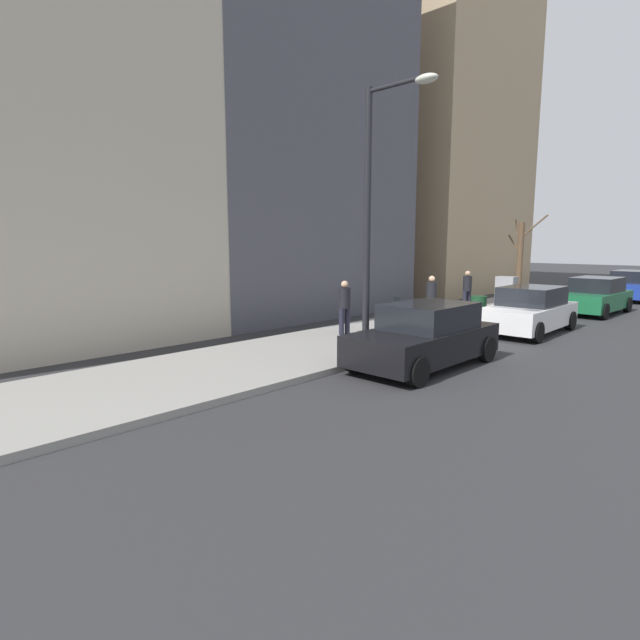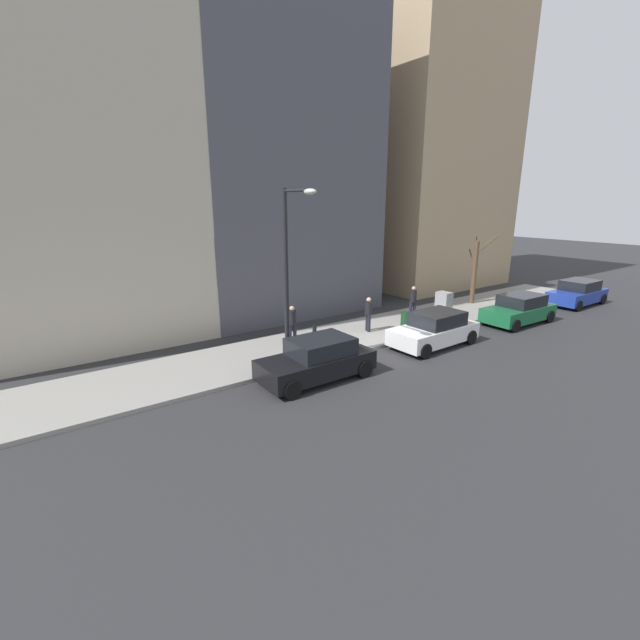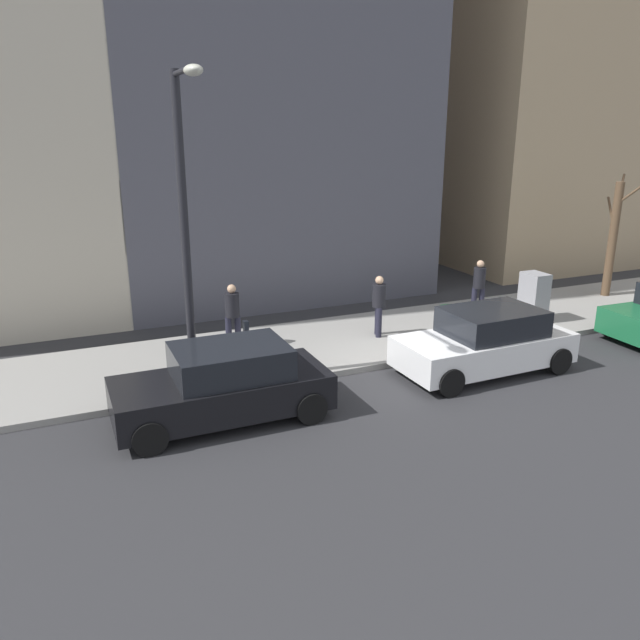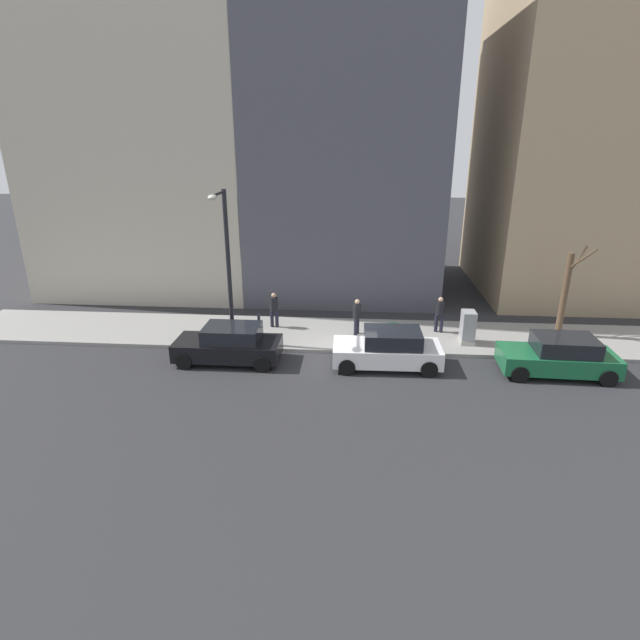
{
  "view_description": "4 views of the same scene",
  "coord_description": "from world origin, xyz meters",
  "px_view_note": "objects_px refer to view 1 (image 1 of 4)",
  "views": [
    {
      "loc": [
        -7.43,
        14.91,
        2.96
      ],
      "look_at": [
        1.89,
        5.3,
        0.88
      ],
      "focal_mm": 28.0,
      "sensor_mm": 36.0,
      "label": 1
    },
    {
      "loc": [
        -12.77,
        12.98,
        6.25
      ],
      "look_at": [
        1.15,
        3.03,
        1.43
      ],
      "focal_mm": 24.0,
      "sensor_mm": 36.0,
      "label": 2
    },
    {
      "loc": [
        -12.21,
        7.53,
        5.59
      ],
      "look_at": [
        1.69,
        1.46,
        0.88
      ],
      "focal_mm": 35.0,
      "sensor_mm": 36.0,
      "label": 3
    },
    {
      "loc": [
        -19.17,
        -0.32,
        8.51
      ],
      "look_at": [
        -0.14,
        1.15,
        1.54
      ],
      "focal_mm": 28.0,
      "sensor_mm": 36.0,
      "label": 4
    }
  ],
  "objects_px": {
    "parked_car_black": "(425,336)",
    "office_block_center": "(252,114)",
    "bare_tree": "(520,259)",
    "pedestrian_far_corner": "(345,304)",
    "pedestrian_near_meter": "(467,288)",
    "pedestrian_midblock": "(431,296)",
    "parked_car_green": "(595,296)",
    "office_tower_left": "(419,127)",
    "parked_car_white": "(529,311)",
    "parking_meter": "(396,316)",
    "trash_bin": "(478,308)",
    "parked_car_blue": "(631,286)",
    "streetlamp": "(376,199)",
    "utility_box": "(506,294)"
  },
  "relations": [
    {
      "from": "pedestrian_midblock",
      "to": "office_block_center",
      "type": "bearing_deg",
      "value": -153.5
    },
    {
      "from": "office_tower_left",
      "to": "parked_car_white",
      "type": "bearing_deg",
      "value": 136.56
    },
    {
      "from": "parked_car_blue",
      "to": "pedestrian_near_meter",
      "type": "bearing_deg",
      "value": 72.12
    },
    {
      "from": "parked_car_black",
      "to": "office_tower_left",
      "type": "distance_m",
      "value": 23.25
    },
    {
      "from": "trash_bin",
      "to": "pedestrian_midblock",
      "type": "height_order",
      "value": "pedestrian_midblock"
    },
    {
      "from": "office_tower_left",
      "to": "pedestrian_far_corner",
      "type": "bearing_deg",
      "value": 116.78
    },
    {
      "from": "parked_car_blue",
      "to": "streetlamp",
      "type": "bearing_deg",
      "value": 86.67
    },
    {
      "from": "streetlamp",
      "to": "office_tower_left",
      "type": "height_order",
      "value": "office_tower_left"
    },
    {
      "from": "bare_tree",
      "to": "parked_car_black",
      "type": "bearing_deg",
      "value": 104.51
    },
    {
      "from": "parked_car_green",
      "to": "pedestrian_far_corner",
      "type": "height_order",
      "value": "pedestrian_far_corner"
    },
    {
      "from": "parked_car_black",
      "to": "trash_bin",
      "type": "xyz_separation_m",
      "value": [
        1.97,
        -6.65,
        -0.14
      ]
    },
    {
      "from": "streetlamp",
      "to": "bare_tree",
      "type": "relative_size",
      "value": 1.56
    },
    {
      "from": "streetlamp",
      "to": "bare_tree",
      "type": "height_order",
      "value": "streetlamp"
    },
    {
      "from": "parked_car_black",
      "to": "bare_tree",
      "type": "xyz_separation_m",
      "value": [
        3.68,
        -14.21,
        1.41
      ]
    },
    {
      "from": "parked_car_blue",
      "to": "parked_car_green",
      "type": "relative_size",
      "value": 0.99
    },
    {
      "from": "parked_car_blue",
      "to": "parked_car_green",
      "type": "distance_m",
      "value": 6.8
    },
    {
      "from": "pedestrian_near_meter",
      "to": "pedestrian_far_corner",
      "type": "xyz_separation_m",
      "value": [
        0.07,
        7.6,
        0.0
      ]
    },
    {
      "from": "parked_car_green",
      "to": "office_tower_left",
      "type": "xyz_separation_m",
      "value": [
        12.1,
        -4.84,
        9.39
      ]
    },
    {
      "from": "pedestrian_near_meter",
      "to": "pedestrian_midblock",
      "type": "distance_m",
      "value": 3.79
    },
    {
      "from": "utility_box",
      "to": "office_block_center",
      "type": "height_order",
      "value": "office_block_center"
    },
    {
      "from": "parked_car_white",
      "to": "trash_bin",
      "type": "bearing_deg",
      "value": -10.11
    },
    {
      "from": "parking_meter",
      "to": "trash_bin",
      "type": "xyz_separation_m",
      "value": [
        0.45,
        -5.72,
        -0.38
      ]
    },
    {
      "from": "parked_car_blue",
      "to": "trash_bin",
      "type": "distance_m",
      "value": 13.07
    },
    {
      "from": "parked_car_green",
      "to": "parked_car_black",
      "type": "bearing_deg",
      "value": 90.87
    },
    {
      "from": "parked_car_white",
      "to": "pedestrian_far_corner",
      "type": "xyz_separation_m",
      "value": [
        3.63,
        5.11,
        0.35
      ]
    },
    {
      "from": "parked_car_blue",
      "to": "parked_car_white",
      "type": "height_order",
      "value": "same"
    },
    {
      "from": "trash_bin",
      "to": "utility_box",
      "type": "bearing_deg",
      "value": -82.89
    },
    {
      "from": "bare_tree",
      "to": "office_block_center",
      "type": "relative_size",
      "value": 0.24
    },
    {
      "from": "parked_car_green",
      "to": "office_block_center",
      "type": "xyz_separation_m",
      "value": [
        11.91,
        8.55,
        7.77
      ]
    },
    {
      "from": "parked_car_green",
      "to": "parked_car_black",
      "type": "distance_m",
      "value": 12.77
    },
    {
      "from": "parked_car_blue",
      "to": "parked_car_white",
      "type": "bearing_deg",
      "value": 90.49
    },
    {
      "from": "parked_car_green",
      "to": "pedestrian_far_corner",
      "type": "xyz_separation_m",
      "value": [
        3.83,
        11.54,
        0.35
      ]
    },
    {
      "from": "parking_meter",
      "to": "pedestrian_near_meter",
      "type": "relative_size",
      "value": 0.81
    },
    {
      "from": "parked_car_white",
      "to": "parking_meter",
      "type": "bearing_deg",
      "value": 73.41
    },
    {
      "from": "parking_meter",
      "to": "trash_bin",
      "type": "height_order",
      "value": "parking_meter"
    },
    {
      "from": "trash_bin",
      "to": "parked_car_blue",
      "type": "bearing_deg",
      "value": -98.7
    },
    {
      "from": "parked_car_blue",
      "to": "parking_meter",
      "type": "xyz_separation_m",
      "value": [
        1.53,
        18.64,
        0.24
      ]
    },
    {
      "from": "bare_tree",
      "to": "pedestrian_far_corner",
      "type": "bearing_deg",
      "value": 90.12
    },
    {
      "from": "streetlamp",
      "to": "pedestrian_far_corner",
      "type": "bearing_deg",
      "value": -32.86
    },
    {
      "from": "utility_box",
      "to": "pedestrian_near_meter",
      "type": "relative_size",
      "value": 0.86
    },
    {
      "from": "pedestrian_near_meter",
      "to": "pedestrian_far_corner",
      "type": "height_order",
      "value": "same"
    },
    {
      "from": "parked_car_black",
      "to": "office_block_center",
      "type": "distance_m",
      "value": 14.69
    },
    {
      "from": "streetlamp",
      "to": "office_tower_left",
      "type": "relative_size",
      "value": 0.32
    },
    {
      "from": "streetlamp",
      "to": "pedestrian_far_corner",
      "type": "xyz_separation_m",
      "value": [
        2.3,
        -1.48,
        -2.93
      ]
    },
    {
      "from": "utility_box",
      "to": "parked_car_black",
      "type": "bearing_deg",
      "value": 103.52
    },
    {
      "from": "parked_car_white",
      "to": "parking_meter",
      "type": "relative_size",
      "value": 3.14
    },
    {
      "from": "pedestrian_near_meter",
      "to": "pedestrian_far_corner",
      "type": "distance_m",
      "value": 7.6
    },
    {
      "from": "parked_car_white",
      "to": "trash_bin",
      "type": "distance_m",
      "value": 1.98
    },
    {
      "from": "parked_car_black",
      "to": "pedestrian_near_meter",
      "type": "distance_m",
      "value": 9.53
    },
    {
      "from": "parked_car_green",
      "to": "pedestrian_midblock",
      "type": "relative_size",
      "value": 2.56
    }
  ]
}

